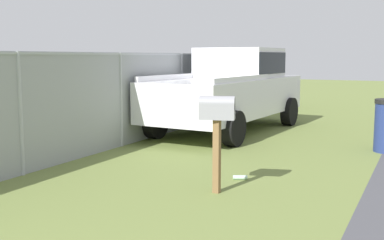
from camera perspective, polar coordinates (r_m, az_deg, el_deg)
name	(u,v)px	position (r m, az deg, el deg)	size (l,w,h in m)	color
mailbox	(217,116)	(6.51, 3.00, 0.49)	(0.33, 0.52, 1.34)	brown
pickup_truck	(232,87)	(12.20, 4.74, 3.93)	(5.57, 2.52, 2.09)	silver
fence_section	(155,92)	(11.22, -4.47, 3.32)	(19.34, 0.07, 1.95)	#9EA3A8
litter_bottle_far_scatter	(240,177)	(7.42, 5.74, -6.81)	(0.07, 0.07, 0.22)	#B2D8BF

